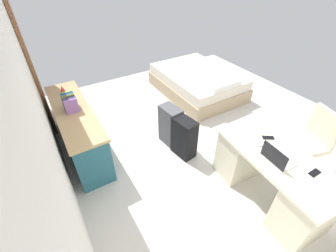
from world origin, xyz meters
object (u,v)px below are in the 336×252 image
(office_chair, at_px, (307,145))
(cell_phone_near_laptop, at_px, (315,173))
(figurine_small, at_px, (62,89))
(cell_phone_by_mouse, at_px, (268,138))
(desk, at_px, (271,177))
(bed, at_px, (197,82))
(credenza, at_px, (78,130))
(suitcase_black, at_px, (184,138))
(suitcase_spare_grey, at_px, (170,126))
(computer_mouse, at_px, (261,144))
(laptop, at_px, (277,158))

(office_chair, height_order, cell_phone_near_laptop, office_chair)
(office_chair, relative_size, figurine_small, 8.55)
(cell_phone_by_mouse, distance_m, figurine_small, 3.06)
(desk, height_order, bed, desk)
(credenza, height_order, cell_phone_near_laptop, credenza)
(cell_phone_near_laptop, bearing_deg, office_chair, -58.84)
(credenza, xyz_separation_m, suitcase_black, (-0.92, -1.30, -0.06))
(bed, bearing_deg, suitcase_spare_grey, 128.69)
(desk, height_order, suitcase_black, desk)
(suitcase_black, distance_m, cell_phone_by_mouse, 1.16)
(credenza, distance_m, computer_mouse, 2.55)
(computer_mouse, relative_size, figurine_small, 0.91)
(desk, bearing_deg, credenza, 39.53)
(cell_phone_near_laptop, bearing_deg, suitcase_spare_grey, 17.78)
(credenza, bearing_deg, desk, -140.47)
(suitcase_black, relative_size, laptop, 1.94)
(credenza, distance_m, laptop, 2.71)
(computer_mouse, bearing_deg, suitcase_spare_grey, 23.22)
(cell_phone_near_laptop, bearing_deg, desk, 17.63)
(suitcase_black, relative_size, suitcase_spare_grey, 0.96)
(office_chair, height_order, credenza, office_chair)
(suitcase_black, bearing_deg, figurine_small, 32.70)
(suitcase_black, xyz_separation_m, laptop, (-1.21, -0.34, 0.45))
(computer_mouse, bearing_deg, suitcase_black, 27.70)
(suitcase_black, relative_size, cell_phone_by_mouse, 4.68)
(office_chair, height_order, suitcase_black, office_chair)
(credenza, bearing_deg, suitcase_black, -125.34)
(computer_mouse, relative_size, cell_phone_by_mouse, 0.74)
(desk, relative_size, suitcase_spare_grey, 2.25)
(office_chair, height_order, bed, office_chair)
(laptop, bearing_deg, office_chair, -83.16)
(bed, relative_size, figurine_small, 17.29)
(bed, xyz_separation_m, figurine_small, (0.05, 2.65, 0.56))
(suitcase_spare_grey, bearing_deg, credenza, 59.06)
(office_chair, height_order, suitcase_spare_grey, office_chair)
(office_chair, relative_size, computer_mouse, 9.40)
(suitcase_black, distance_m, figurine_small, 2.04)
(bed, height_order, laptop, laptop)
(desk, xyz_separation_m, laptop, (-0.02, 0.10, 0.39))
(suitcase_spare_grey, relative_size, cell_phone_near_laptop, 4.88)
(suitcase_black, height_order, computer_mouse, computer_mouse)
(credenza, height_order, laptop, laptop)
(suitcase_spare_grey, bearing_deg, figurine_small, 41.40)
(suitcase_black, relative_size, figurine_small, 5.79)
(credenza, xyz_separation_m, computer_mouse, (-1.87, -1.70, 0.36))
(desk, relative_size, cell_phone_by_mouse, 10.95)
(suitcase_black, bearing_deg, desk, -167.95)
(office_chair, xyz_separation_m, bed, (2.54, -0.08, -0.18))
(figurine_small, bearing_deg, credenza, -179.85)
(suitcase_spare_grey, xyz_separation_m, computer_mouse, (-1.29, -0.43, 0.40))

